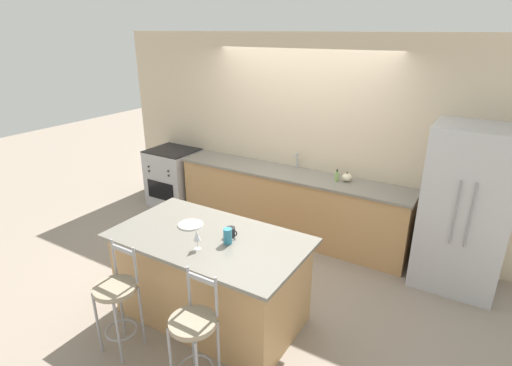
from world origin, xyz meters
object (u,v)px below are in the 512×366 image
object	(u,v)px
wine_glass	(197,236)
tumbler_cup	(228,236)
bar_stool_near	(117,298)
oven_range	(174,177)
dinner_plate	(191,224)
refrigerator	(465,209)
coffee_mug	(231,232)
pumpkin_decoration	(347,177)
bar_stool_far	(194,333)
soap_bottle	(337,176)

from	to	relation	value
wine_glass	tumbler_cup	bearing A→B (deg)	52.70
bar_stool_near	wine_glass	bearing A→B (deg)	48.76
bar_stool_near	oven_range	bearing A→B (deg)	123.43
dinner_plate	tumbler_cup	xyz separation A→B (m)	(0.52, -0.10, 0.06)
refrigerator	dinner_plate	world-z (taller)	refrigerator
wine_glass	bar_stool_near	bearing A→B (deg)	-131.24
coffee_mug	tumbler_cup	bearing A→B (deg)	-67.75
dinner_plate	pumpkin_decoration	bearing A→B (deg)	64.37
coffee_mug	pumpkin_decoration	bearing A→B (deg)	76.54
wine_glass	coffee_mug	size ratio (longest dim) A/B	1.55
wine_glass	pumpkin_decoration	distance (m)	2.34
bar_stool_far	coffee_mug	distance (m)	0.99
bar_stool_near	tumbler_cup	bearing A→B (deg)	49.86
oven_range	tumbler_cup	distance (m)	3.13
soap_bottle	bar_stool_near	bearing A→B (deg)	-109.07
refrigerator	coffee_mug	world-z (taller)	refrigerator
bar_stool_far	tumbler_cup	size ratio (longest dim) A/B	7.01
bar_stool_near	coffee_mug	world-z (taller)	bar_stool_near
dinner_plate	wine_glass	size ratio (longest dim) A/B	1.34
coffee_mug	oven_range	bearing A→B (deg)	142.78
coffee_mug	soap_bottle	size ratio (longest dim) A/B	0.75
tumbler_cup	pumpkin_decoration	xyz separation A→B (m)	(0.41, 2.04, -0.00)
coffee_mug	pumpkin_decoration	xyz separation A→B (m)	(0.46, 1.92, 0.03)
bar_stool_near	wine_glass	size ratio (longest dim) A/B	5.52
soap_bottle	dinner_plate	bearing A→B (deg)	-113.67
dinner_plate	coffee_mug	bearing A→B (deg)	2.64
refrigerator	tumbler_cup	distance (m)	2.60
tumbler_cup	bar_stool_near	bearing A→B (deg)	-130.14
wine_glass	soap_bottle	world-z (taller)	wine_glass
tumbler_cup	pumpkin_decoration	size ratio (longest dim) A/B	1.12
dinner_plate	soap_bottle	distance (m)	2.05
coffee_mug	tumbler_cup	world-z (taller)	tumbler_cup
dinner_plate	oven_range	bearing A→B (deg)	136.18
soap_bottle	coffee_mug	bearing A→B (deg)	-100.69
bar_stool_far	dinner_plate	bearing A→B (deg)	130.18
dinner_plate	pumpkin_decoration	size ratio (longest dim) A/B	1.91
bar_stool_near	dinner_plate	distance (m)	0.95
refrigerator	pumpkin_decoration	distance (m)	1.38
soap_bottle	bar_stool_far	bearing A→B (deg)	-92.13
wine_glass	soap_bottle	xyz separation A→B (m)	(0.47, 2.20, -0.04)
coffee_mug	soap_bottle	bearing A→B (deg)	79.31
bar_stool_near	coffee_mug	distance (m)	1.14
bar_stool_far	dinner_plate	size ratio (longest dim) A/B	4.11
pumpkin_decoration	soap_bottle	size ratio (longest dim) A/B	0.81
pumpkin_decoration	soap_bottle	xyz separation A→B (m)	(-0.11, -0.07, 0.02)
refrigerator	wine_glass	world-z (taller)	refrigerator
bar_stool_near	bar_stool_far	world-z (taller)	same
refrigerator	coffee_mug	bearing A→B (deg)	-135.83
coffee_mug	soap_bottle	distance (m)	1.89
bar_stool_near	pumpkin_decoration	size ratio (longest dim) A/B	7.85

